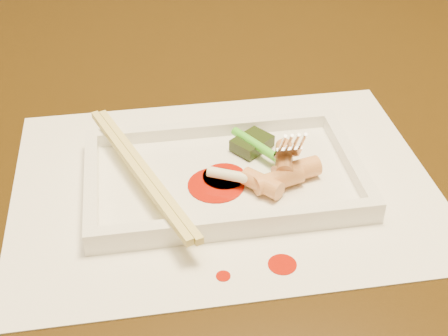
{
  "coord_description": "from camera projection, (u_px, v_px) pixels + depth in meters",
  "views": [
    {
      "loc": [
        -0.01,
        -0.56,
        1.12
      ],
      "look_at": [
        0.07,
        -0.1,
        0.77
      ],
      "focal_mm": 50.0,
      "sensor_mm": 36.0,
      "label": 1
    }
  ],
  "objects": [
    {
      "name": "placemat",
      "position": [
        224.0,
        184.0,
        0.6
      ],
      "size": [
        0.4,
        0.3,
        0.0
      ],
      "primitive_type": "cube",
      "color": "white",
      "rests_on": "table"
    },
    {
      "name": "plate_rim_far",
      "position": [
        213.0,
        128.0,
        0.65
      ],
      "size": [
        0.26,
        0.01,
        0.01
      ],
      "primitive_type": "cube",
      "color": "white",
      "rests_on": "plate_base"
    },
    {
      "name": "chopstick_b",
      "position": [
        145.0,
        169.0,
        0.57
      ],
      "size": [
        0.08,
        0.21,
        0.01
      ],
      "primitive_type": "cube",
      "rotation": [
        0.0,
        0.0,
        0.35
      ],
      "color": "#DDCC6E",
      "rests_on": "plate_rim_near"
    },
    {
      "name": "chopstick_a",
      "position": [
        136.0,
        170.0,
        0.57
      ],
      "size": [
        0.08,
        0.21,
        0.01
      ],
      "primitive_type": "cube",
      "rotation": [
        0.0,
        0.0,
        0.35
      ],
      "color": "#DDCC6E",
      "rests_on": "plate_rim_near"
    },
    {
      "name": "fork",
      "position": [
        296.0,
        94.0,
        0.57
      ],
      "size": [
        0.09,
        0.1,
        0.14
      ],
      "primitive_type": null,
      "color": "silver",
      "rests_on": "plate_base"
    },
    {
      "name": "scallion_green",
      "position": [
        263.0,
        149.0,
        0.61
      ],
      "size": [
        0.05,
        0.08,
        0.01
      ],
      "primitive_type": "cylinder",
      "rotation": [
        1.57,
        0.0,
        0.54
      ],
      "color": "green",
      "rests_on": "plate_base"
    },
    {
      "name": "rice_cake_1",
      "position": [
        262.0,
        183.0,
        0.57
      ],
      "size": [
        0.04,
        0.04,
        0.02
      ],
      "primitive_type": "cylinder",
      "rotation": [
        1.57,
        0.0,
        0.75
      ],
      "color": "#E1AB69",
      "rests_on": "plate_base"
    },
    {
      "name": "veg_piece",
      "position": [
        252.0,
        143.0,
        0.63
      ],
      "size": [
        0.05,
        0.05,
        0.01
      ],
      "primitive_type": "cube",
      "rotation": [
        0.0,
        0.0,
        0.65
      ],
      "color": "black",
      "rests_on": "plate_base"
    },
    {
      "name": "scallion_white",
      "position": [
        229.0,
        175.0,
        0.58
      ],
      "size": [
        0.04,
        0.03,
        0.01
      ],
      "primitive_type": "cylinder",
      "rotation": [
        1.57,
        0.0,
        1.11
      ],
      "color": "#EAEACC",
      "rests_on": "plate_base"
    },
    {
      "name": "sauce_splatter_a",
      "position": [
        282.0,
        264.0,
        0.51
      ],
      "size": [
        0.02,
        0.02,
        0.0
      ],
      "primitive_type": "cylinder",
      "color": "#A61304",
      "rests_on": "placemat"
    },
    {
      "name": "sauce_splatter_b",
      "position": [
        223.0,
        276.0,
        0.5
      ],
      "size": [
        0.01,
        0.01,
        0.0
      ],
      "primitive_type": "cylinder",
      "color": "#A61304",
      "rests_on": "placemat"
    },
    {
      "name": "table",
      "position": [
        155.0,
        206.0,
        0.73
      ],
      "size": [
        1.4,
        0.9,
        0.75
      ],
      "color": "black",
      "rests_on": "ground"
    },
    {
      "name": "sauce_blob_1",
      "position": [
        224.0,
        177.0,
        0.59
      ],
      "size": [
        0.04,
        0.04,
        0.0
      ],
      "primitive_type": "cylinder",
      "color": "#A61304",
      "rests_on": "plate_base"
    },
    {
      "name": "plate_rim_right",
      "position": [
        350.0,
        158.0,
        0.61
      ],
      "size": [
        0.01,
        0.14,
        0.01
      ],
      "primitive_type": "cube",
      "color": "white",
      "rests_on": "plate_base"
    },
    {
      "name": "rice_cake_3",
      "position": [
        278.0,
        180.0,
        0.57
      ],
      "size": [
        0.05,
        0.03,
        0.02
      ],
      "primitive_type": "cylinder",
      "rotation": [
        1.57,
        0.0,
        1.85
      ],
      "color": "#E1AB69",
      "rests_on": "plate_base"
    },
    {
      "name": "plate_rim_near",
      "position": [
        238.0,
        222.0,
        0.53
      ],
      "size": [
        0.26,
        0.01,
        0.01
      ],
      "primitive_type": "cube",
      "color": "white",
      "rests_on": "plate_base"
    },
    {
      "name": "plate_base",
      "position": [
        224.0,
        180.0,
        0.6
      ],
      "size": [
        0.26,
        0.16,
        0.01
      ],
      "primitive_type": "cube",
      "color": "white",
      "rests_on": "placemat"
    },
    {
      "name": "rice_cake_0",
      "position": [
        297.0,
        171.0,
        0.58
      ],
      "size": [
        0.05,
        0.03,
        0.02
      ],
      "primitive_type": "cylinder",
      "rotation": [
        1.57,
        0.0,
        1.81
      ],
      "color": "#E1AB69",
      "rests_on": "plate_base"
    },
    {
      "name": "rice_cake_2",
      "position": [
        284.0,
        159.0,
        0.59
      ],
      "size": [
        0.03,
        0.05,
        0.02
      ],
      "primitive_type": "cylinder",
      "rotation": [
        1.57,
        0.0,
        2.91
      ],
      "color": "#E1AB69",
      "rests_on": "plate_base"
    },
    {
      "name": "plate_rim_left",
      "position": [
        91.0,
        183.0,
        0.57
      ],
      "size": [
        0.01,
        0.14,
        0.01
      ],
      "primitive_type": "cube",
      "color": "white",
      "rests_on": "plate_base"
    },
    {
      "name": "sauce_blob_0",
      "position": [
        216.0,
        185.0,
        0.58
      ],
      "size": [
        0.05,
        0.05,
        0.0
      ],
      "primitive_type": "cylinder",
      "color": "#A61304",
      "rests_on": "plate_base"
    }
  ]
}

